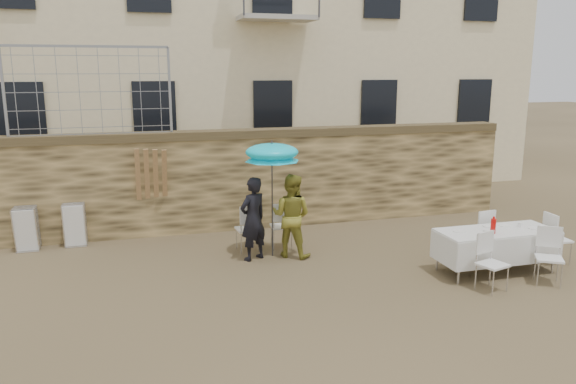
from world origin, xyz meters
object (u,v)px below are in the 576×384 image
object	(u,v)px
umbrella	(272,156)
chair_stack_right	(75,223)
soda_bottle	(493,226)
table_chair_front_left	(493,263)
table_chair_front_right	(549,257)
couple_chair_left	(247,227)
banquet_table	(497,232)
woman_dress	(291,216)
man_suit	(253,219)
couple_chair_right	(281,225)
table_chair_side	(557,238)
chair_stack_left	(28,226)
table_chair_back	(479,233)

from	to	relation	value
umbrella	chair_stack_right	xyz separation A→B (m)	(-3.72, 1.82, -1.51)
soda_bottle	table_chair_front_left	world-z (taller)	soda_bottle
soda_bottle	table_chair_front_right	size ratio (longest dim) A/B	0.27
soda_bottle	couple_chair_left	bearing A→B (deg)	146.36
couple_chair_left	banquet_table	distance (m)	4.67
woman_dress	chair_stack_right	bearing A→B (deg)	11.06
umbrella	banquet_table	size ratio (longest dim) A/B	0.99
man_suit	table_chair_front_left	world-z (taller)	man_suit
couple_chair_right	banquet_table	world-z (taller)	couple_chair_right
table_chair_side	woman_dress	bearing A→B (deg)	72.24
man_suit	chair_stack_left	distance (m)	4.65
chair_stack_right	chair_stack_left	bearing A→B (deg)	180.00
man_suit	table_chair_back	xyz separation A→B (m)	(4.21, -1.03, -0.32)
woman_dress	table_chair_side	world-z (taller)	woman_dress
soda_bottle	table_chair_side	bearing A→B (deg)	8.88
chair_stack_right	woman_dress	bearing A→B (deg)	-25.19
table_chair_front_right	table_chair_side	distance (m)	1.24
couple_chair_right	couple_chair_left	bearing A→B (deg)	6.04
couple_chair_left	umbrella	bearing A→B (deg)	126.65
chair_stack_left	banquet_table	bearing A→B (deg)	-24.49
chair_stack_right	umbrella	bearing A→B (deg)	-26.00
man_suit	table_chair_front_left	xyz separation A→B (m)	(3.41, -2.58, -0.32)
man_suit	couple_chair_right	distance (m)	0.95
woman_dress	table_chair_back	distance (m)	3.62
soda_bottle	chair_stack_left	bearing A→B (deg)	154.10
woman_dress	table_chair_front_left	distance (m)	3.72
woman_dress	soda_bottle	world-z (taller)	woman_dress
table_chair_front_right	chair_stack_right	world-z (taller)	table_chair_front_right
couple_chair_right	banquet_table	distance (m)	4.08
table_chair_front_right	table_chair_back	size ratio (longest dim) A/B	1.00
soda_bottle	chair_stack_right	world-z (taller)	soda_bottle
chair_stack_left	chair_stack_right	size ratio (longest dim) A/B	1.00
woman_dress	umbrella	bearing A→B (deg)	20.30
soda_bottle	table_chair_side	xyz separation A→B (m)	(1.60, 0.25, -0.43)
table_chair_side	table_chair_front_right	bearing A→B (deg)	136.02
table_chair_back	table_chair_front_right	bearing A→B (deg)	93.21
chair_stack_left	chair_stack_right	bearing A→B (deg)	0.00
couple_chair_right	table_chair_side	world-z (taller)	same
table_chair_front_right	chair_stack_right	size ratio (longest dim) A/B	1.04
soda_bottle	umbrella	bearing A→B (deg)	148.56
table_chair_front_right	chair_stack_left	distance (m)	9.82
man_suit	banquet_table	world-z (taller)	man_suit
chair_stack_left	chair_stack_right	world-z (taller)	same
banquet_table	table_chair_back	world-z (taller)	table_chair_back
chair_stack_right	soda_bottle	bearing A→B (deg)	-28.67
woman_dress	umbrella	size ratio (longest dim) A/B	0.77
table_chair_back	chair_stack_left	xyz separation A→B (m)	(-8.43, 2.95, -0.02)
table_chair_front_left	chair_stack_right	size ratio (longest dim) A/B	1.04
umbrella	banquet_table	bearing A→B (deg)	-28.19
banquet_table	chair_stack_right	xyz separation A→B (m)	(-7.33, 3.75, -0.27)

